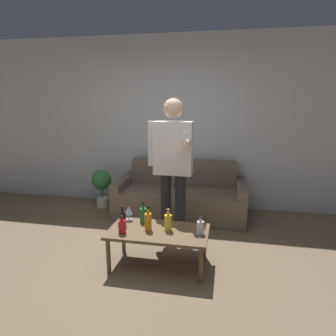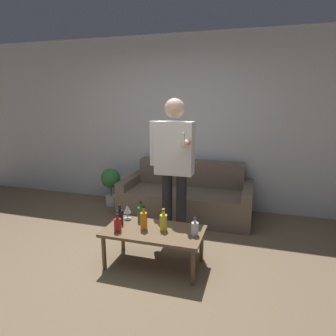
% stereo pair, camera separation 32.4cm
% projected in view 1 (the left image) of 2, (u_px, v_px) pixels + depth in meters
% --- Properties ---
extents(ground_plane, '(16.00, 16.00, 0.00)m').
position_uv_depth(ground_plane, '(126.00, 280.00, 2.92)').
color(ground_plane, '#756047').
extents(wall_back, '(8.00, 0.06, 2.70)m').
position_uv_depth(wall_back, '(170.00, 123.00, 4.80)').
color(wall_back, silver).
rests_on(wall_back, ground_plane).
extents(couch, '(1.91, 0.86, 0.79)m').
position_uv_depth(couch, '(181.00, 196.00, 4.55)').
color(couch, '#6B5B4C').
rests_on(couch, ground_plane).
extents(coffee_table, '(1.03, 0.55, 0.40)m').
position_uv_depth(coffee_table, '(158.00, 234.00, 3.11)').
color(coffee_table, brown).
rests_on(coffee_table, ground_plane).
extents(bottle_orange, '(0.07, 0.07, 0.22)m').
position_uv_depth(bottle_orange, '(123.00, 218.00, 3.18)').
color(bottle_orange, black).
rests_on(bottle_orange, coffee_table).
extents(bottle_green, '(0.08, 0.08, 0.23)m').
position_uv_depth(bottle_green, '(168.00, 222.00, 3.08)').
color(bottle_green, yellow).
rests_on(bottle_green, coffee_table).
extents(bottle_dark, '(0.07, 0.07, 0.25)m').
position_uv_depth(bottle_dark, '(148.00, 221.00, 3.08)').
color(bottle_dark, orange).
rests_on(bottle_dark, coffee_table).
extents(bottle_yellow, '(0.07, 0.07, 0.23)m').
position_uv_depth(bottle_yellow, '(143.00, 215.00, 3.27)').
color(bottle_yellow, '#23752D').
rests_on(bottle_yellow, coffee_table).
extents(bottle_red, '(0.07, 0.07, 0.18)m').
position_uv_depth(bottle_red, '(200.00, 227.00, 3.00)').
color(bottle_red, silver).
rests_on(bottle_red, coffee_table).
extents(bottle_clear, '(0.08, 0.08, 0.19)m').
position_uv_depth(bottle_clear, '(122.00, 226.00, 3.01)').
color(bottle_clear, '#B21E1E').
rests_on(bottle_clear, coffee_table).
extents(wine_glass_near, '(0.08, 0.08, 0.16)m').
position_uv_depth(wine_glass_near, '(129.00, 211.00, 3.33)').
color(wine_glass_near, silver).
rests_on(wine_glass_near, coffee_table).
extents(person_standing_front, '(0.54, 0.45, 1.74)m').
position_uv_depth(person_standing_front, '(173.00, 159.00, 3.59)').
color(person_standing_front, '#232328').
rests_on(person_standing_front, ground_plane).
extents(potted_plant, '(0.32, 0.32, 0.62)m').
position_uv_depth(potted_plant, '(102.00, 183.00, 4.84)').
color(potted_plant, silver).
rests_on(potted_plant, ground_plane).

